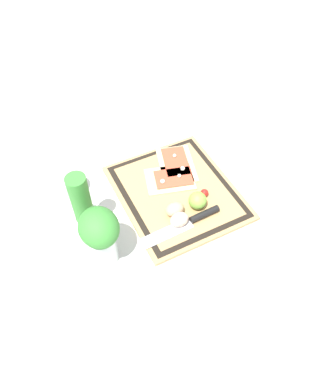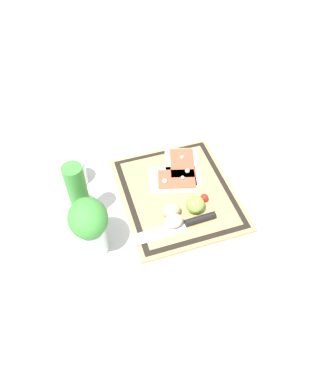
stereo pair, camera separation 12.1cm
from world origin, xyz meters
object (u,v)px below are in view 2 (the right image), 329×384
pizza_slice_far (174,180)px  knife (189,223)px  herb_pot (81,202)px  sauce_jar (75,174)px  egg_pink (173,221)px  egg_brown (171,210)px  lime (195,204)px  pizza_slice_near (182,166)px  cherry_tomato_red (204,198)px  herb_glass (90,225)px

pizza_slice_far → knife: (-0.18, 0.01, 0.00)m
knife → herb_pot: herb_pot is taller
herb_pot → sauce_jar: herb_pot is taller
egg_pink → egg_brown: bearing=-8.4°
knife → egg_pink: size_ratio=4.45×
lime → sauce_jar: bearing=53.3°
sauce_jar → herb_pot: bearing=179.3°
pizza_slice_near → knife: size_ratio=0.77×
lime → pizza_slice_near: bearing=-8.0°
cherry_tomato_red → herb_pot: bearing=81.1°
pizza_slice_far → herb_pot: 0.32m
cherry_tomato_red → egg_brown: bearing=100.2°
knife → sauce_jar: bearing=45.1°
knife → egg_pink: bearing=76.3°
pizza_slice_far → knife: bearing=175.5°
pizza_slice_far → knife: size_ratio=0.70×
egg_pink → cherry_tomato_red: (0.06, -0.13, -0.01)m
egg_brown → herb_pot: (0.08, 0.26, 0.04)m
pizza_slice_near → pizza_slice_far: 0.07m
herb_pot → egg_brown: bearing=-107.3°
egg_brown → herb_glass: bearing=98.9°
lime → herb_glass: herb_glass is taller
pizza_slice_near → sauce_jar: 0.37m
cherry_tomato_red → sauce_jar: size_ratio=0.30×
cherry_tomato_red → lime: bearing=122.7°
cherry_tomato_red → herb_pot: 0.39m
pizza_slice_far → herb_glass: herb_glass is taller
egg_brown → lime: 0.08m
egg_pink → cherry_tomato_red: egg_pink is taller
egg_pink → herb_glass: herb_glass is taller
lime → sauce_jar: sauce_jar is taller
knife → lime: lime is taller
egg_pink → herb_glass: size_ratio=0.29×
knife → cherry_tomato_red: bearing=-47.6°
knife → egg_brown: egg_brown is taller
pizza_slice_near → cherry_tomato_red: size_ratio=7.73×
pizza_slice_far → lime: lime is taller
herb_glass → pizza_slice_near: bearing=-57.6°
lime → egg_pink: bearing=112.7°
pizza_slice_near → egg_brown: size_ratio=3.44×
herb_pot → sauce_jar: (0.16, -0.00, -0.04)m
pizza_slice_near → lime: size_ratio=3.53×
cherry_tomato_red → herb_glass: (-0.06, 0.37, 0.09)m
knife → herb_pot: bearing=66.0°
egg_pink → knife: bearing=-103.7°
egg_pink → herb_glass: (0.00, 0.24, 0.08)m
pizza_slice_near → egg_brown: egg_brown is taller
cherry_tomato_red → herb_glass: herb_glass is taller
pizza_slice_far → herb_glass: bearing=119.4°
knife → sauce_jar: (0.30, 0.30, 0.01)m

